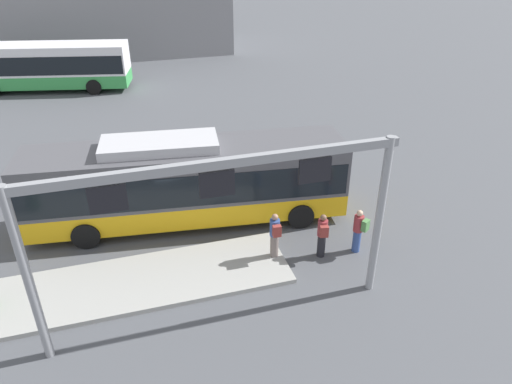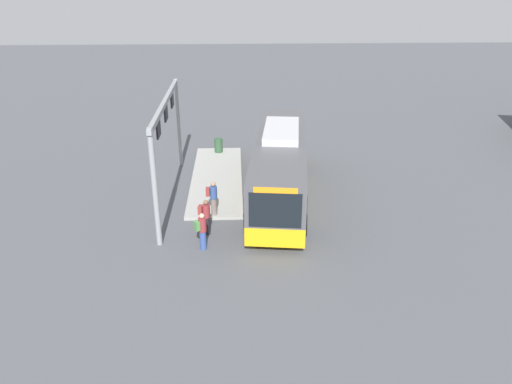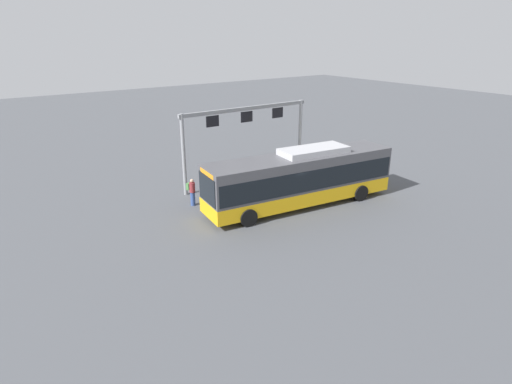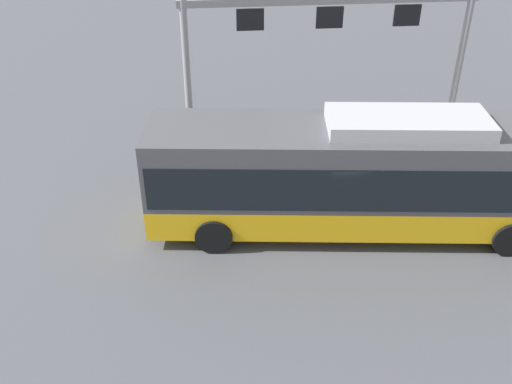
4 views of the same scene
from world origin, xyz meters
The scene contains 8 objects.
ground_plane centered at (0.00, 0.00, 0.00)m, with size 120.00×120.00×0.00m, color #4C4F54.
platform_curb centered at (-2.37, -3.35, 0.08)m, with size 10.00×2.80×0.16m, color #9E9E99.
bus_main centered at (-0.01, 0.00, 1.81)m, with size 12.06×3.94×3.46m.
person_boarding centered at (5.28, -3.72, 0.89)m, with size 0.55×0.60×1.67m.
person_waiting_near centered at (3.96, -3.63, 0.89)m, with size 0.42×0.58×1.67m.
person_waiting_mid centered at (2.34, -3.36, 1.05)m, with size 0.36×0.53×1.67m.
platform_sign_gantry centered at (-0.01, -5.60, 3.79)m, with size 9.97×0.24×5.20m.
trash_bin centered at (-6.60, -3.36, 0.61)m, with size 0.52×0.52×0.90m, color #2D5133.
Camera 2 is at (23.49, -2.24, 10.74)m, focal length 34.69 mm.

